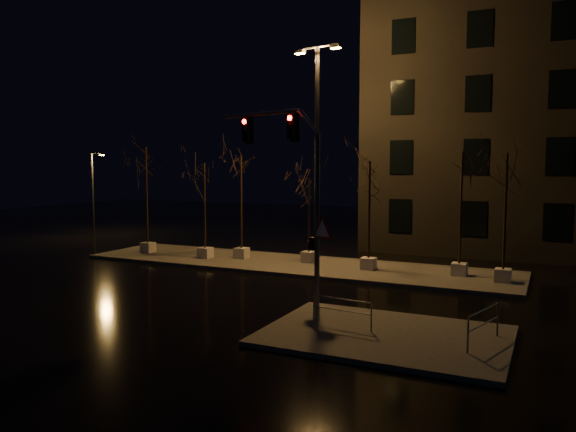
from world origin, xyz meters
The scene contains 15 objects.
ground centered at (0.00, 0.00, 0.00)m, with size 90.00×90.00×0.00m, color black.
median centered at (0.00, 6.00, 0.07)m, with size 22.00×5.00×0.15m, color #4F4B46.
sidewalk_corner centered at (7.50, -3.50, 0.07)m, with size 7.00×5.00×0.15m, color #4F4B46.
tree_0 centered at (-8.80, 5.68, 4.75)m, with size 1.80×1.80×6.07m.
tree_1 centered at (-4.80, 5.46, 4.06)m, with size 1.80×1.80×5.16m.
tree_2 centered at (-3.01, 6.21, 4.37)m, with size 1.80×1.80×5.57m.
tree_3 centered at (0.70, 6.58, 3.46)m, with size 1.80×1.80×4.36m.
tree_4 centered at (4.01, 6.05, 4.11)m, with size 1.80×1.80×5.22m.
tree_5 centered at (8.12, 6.37, 4.43)m, with size 1.80×1.80×5.65m.
tree_6 centered at (10.00, 5.75, 4.35)m, with size 1.80×1.80×5.54m.
traffic_signal_mast centered at (3.44, -1.15, 4.67)m, with size 5.36×1.90×6.88m.
streetlight_main centered at (1.26, 6.27, 6.29)m, with size 2.65×0.87×10.64m.
streetlight_far centered at (-18.29, 11.29, 3.27)m, with size 1.17×0.25×5.94m.
guard_rail_a centered at (6.10, -3.38, 0.72)m, with size 2.00×0.30×0.87m.
guard_rail_b centered at (10.21, -3.29, 0.78)m, with size 0.61×1.98×0.97m.
Camera 1 is at (11.84, -19.24, 5.08)m, focal length 35.00 mm.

